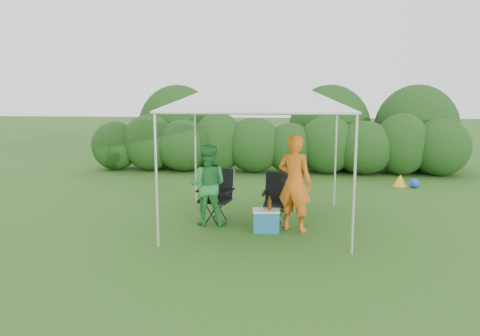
# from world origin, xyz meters

# --- Properties ---
(ground) EXTENTS (70.00, 70.00, 0.00)m
(ground) POSITION_xyz_m (0.00, 0.00, 0.00)
(ground) COLOR #35651F
(hedge) EXTENTS (11.30, 1.53, 1.80)m
(hedge) POSITION_xyz_m (0.14, 6.00, 0.83)
(hedge) COLOR #204A18
(hedge) RESTS_ON ground
(canopy) EXTENTS (3.10, 3.10, 2.83)m
(canopy) POSITION_xyz_m (0.00, 0.50, 2.46)
(canopy) COLOR silver
(canopy) RESTS_ON ground
(chair_right) EXTENTS (0.61, 0.55, 0.94)m
(chair_right) POSITION_xyz_m (0.36, 0.47, 0.53)
(chair_right) COLOR black
(chair_right) RESTS_ON ground
(chair_left) EXTENTS (0.69, 0.64, 0.98)m
(chair_left) POSITION_xyz_m (-0.80, 0.53, 0.56)
(chair_left) COLOR black
(chair_left) RESTS_ON ground
(man) EXTENTS (0.74, 0.64, 1.71)m
(man) POSITION_xyz_m (0.63, 0.12, 0.85)
(man) COLOR orange
(man) RESTS_ON ground
(woman) EXTENTS (0.73, 0.57, 1.48)m
(woman) POSITION_xyz_m (-0.94, 0.32, 0.74)
(woman) COLOR #2D8B3F
(woman) RESTS_ON ground
(cooler) EXTENTS (0.50, 0.39, 0.39)m
(cooler) POSITION_xyz_m (0.15, 0.00, 0.20)
(cooler) COLOR teal
(cooler) RESTS_ON ground
(bottle) EXTENTS (0.07, 0.07, 0.25)m
(bottle) POSITION_xyz_m (0.21, -0.04, 0.51)
(bottle) COLOR #592D0C
(bottle) RESTS_ON cooler
(lawn_toy) EXTENTS (0.61, 0.50, 0.30)m
(lawn_toy) POSITION_xyz_m (3.46, 4.25, 0.14)
(lawn_toy) COLOR yellow
(lawn_toy) RESTS_ON ground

